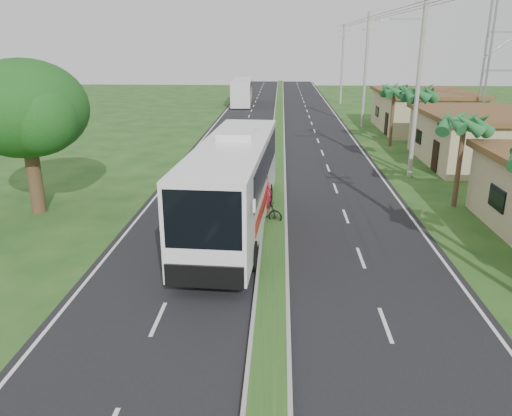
{
  "coord_description": "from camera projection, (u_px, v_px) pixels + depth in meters",
  "views": [
    {
      "loc": [
        0.22,
        -13.46,
        8.19
      ],
      "look_at": [
        -0.74,
        5.73,
        1.8
      ],
      "focal_mm": 35.0,
      "sensor_mm": 36.0,
      "label": 1
    }
  ],
  "objects": [
    {
      "name": "shop_far",
      "position": [
        423.0,
        111.0,
        48.2
      ],
      "size": [
        8.6,
        11.6,
        3.82
      ],
      "color": "tan",
      "rests_on": "ground"
    },
    {
      "name": "shop_mid",
      "position": [
        477.0,
        138.0,
        34.96
      ],
      "size": [
        7.6,
        10.6,
        3.67
      ],
      "color": "tan",
      "rests_on": "ground"
    },
    {
      "name": "utility_pole_c",
      "position": [
        366.0,
        69.0,
        49.18
      ],
      "size": [
        1.6,
        0.28,
        11.0
      ],
      "color": "gray",
      "rests_on": "ground"
    },
    {
      "name": "utility_pole_b",
      "position": [
        418.0,
        76.0,
        30.04
      ],
      "size": [
        3.2,
        0.28,
        12.0
      ],
      "color": "gray",
      "rests_on": "ground"
    },
    {
      "name": "lane_edge_left",
      "position": [
        181.0,
        167.0,
        34.62
      ],
      "size": [
        0.12,
        160.0,
        0.01
      ],
      "primitive_type": "cube",
      "color": "silver",
      "rests_on": "ground"
    },
    {
      "name": "lane_edge_right",
      "position": [
        375.0,
        169.0,
        33.99
      ],
      "size": [
        0.12,
        160.0,
        0.01
      ],
      "primitive_type": "cube",
      "color": "silver",
      "rests_on": "ground"
    },
    {
      "name": "palm_verge_d",
      "position": [
        394.0,
        90.0,
        40.02
      ],
      "size": [
        2.4,
        2.4,
        5.25
      ],
      "color": "#473321",
      "rests_on": "ground"
    },
    {
      "name": "coach_bus_main",
      "position": [
        234.0,
        178.0,
        22.33
      ],
      "size": [
        3.55,
        13.64,
        4.37
      ],
      "rotation": [
        0.0,
        0.0,
        -0.05
      ],
      "color": "white",
      "rests_on": "ground"
    },
    {
      "name": "palm_verge_c",
      "position": [
        418.0,
        94.0,
        31.33
      ],
      "size": [
        2.4,
        2.4,
        5.85
      ],
      "color": "#473321",
      "rests_on": "ground"
    },
    {
      "name": "motorcyclist",
      "position": [
        265.0,
        205.0,
        23.57
      ],
      "size": [
        1.83,
        1.03,
        2.4
      ],
      "rotation": [
        0.0,
        0.0,
        -0.32
      ],
      "color": "black",
      "rests_on": "ground"
    },
    {
      "name": "shade_tree",
      "position": [
        23.0,
        112.0,
        23.83
      ],
      "size": [
        6.3,
        6.0,
        7.54
      ],
      "color": "#473321",
      "rests_on": "ground"
    },
    {
      "name": "ground",
      "position": [
        271.0,
        322.0,
        15.35
      ],
      "size": [
        180.0,
        180.0,
        0.0
      ],
      "primitive_type": "plane",
      "color": "#1C4419",
      "rests_on": "ground"
    },
    {
      "name": "road_asphalt",
      "position": [
        277.0,
        168.0,
        34.3
      ],
      "size": [
        14.0,
        160.0,
        0.02
      ],
      "primitive_type": "cube",
      "color": "black",
      "rests_on": "ground"
    },
    {
      "name": "coach_bus_far",
      "position": [
        242.0,
        90.0,
        68.72
      ],
      "size": [
        2.92,
        11.66,
        3.37
      ],
      "rotation": [
        0.0,
        0.0,
        0.03
      ],
      "color": "silver",
      "rests_on": "ground"
    },
    {
      "name": "palm_verge_b",
      "position": [
        465.0,
        123.0,
        24.91
      ],
      "size": [
        2.4,
        2.4,
        5.05
      ],
      "color": "#473321",
      "rests_on": "ground"
    },
    {
      "name": "utility_pole_d",
      "position": [
        342.0,
        64.0,
        68.21
      ],
      "size": [
        1.6,
        0.28,
        10.5
      ],
      "color": "gray",
      "rests_on": "ground"
    },
    {
      "name": "median_strip",
      "position": [
        277.0,
        166.0,
        34.27
      ],
      "size": [
        1.2,
        160.0,
        0.18
      ],
      "color": "gray",
      "rests_on": "ground"
    }
  ]
}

